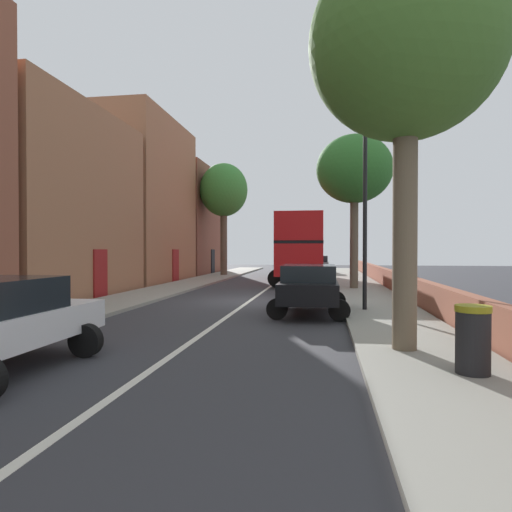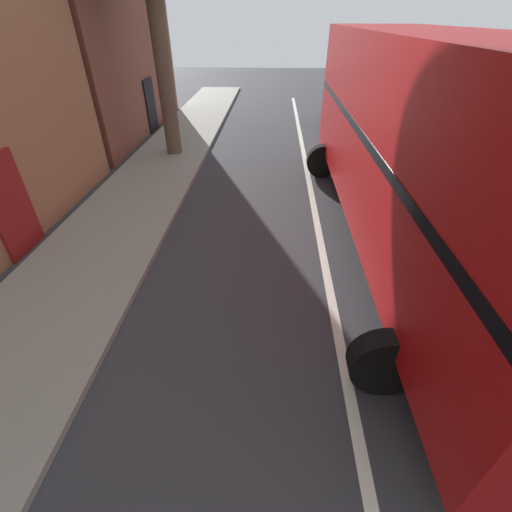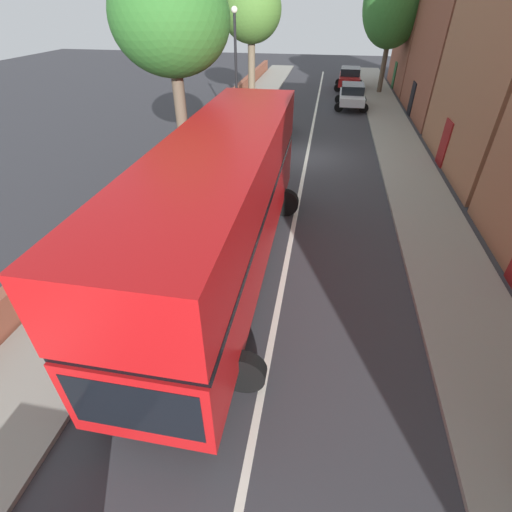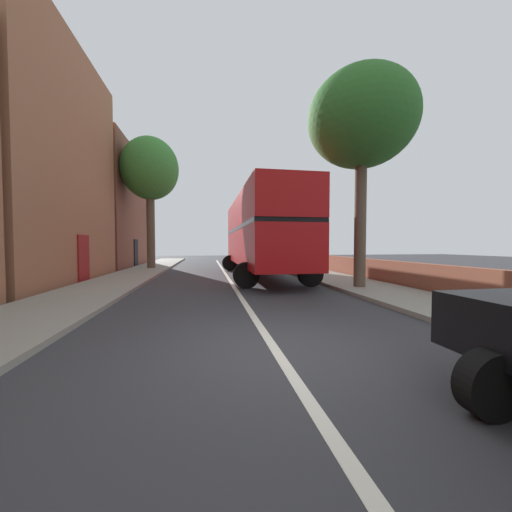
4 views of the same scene
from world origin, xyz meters
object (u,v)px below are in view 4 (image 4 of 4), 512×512
parked_car_grey_right_3 (249,254)px  street_tree_left_2 (150,170)px  double_decker_bus (260,231)px  street_tree_right_1 (362,121)px

parked_car_grey_right_3 → street_tree_left_2: 10.16m
double_decker_bus → street_tree_right_1: street_tree_right_1 is taller
double_decker_bus → parked_car_grey_right_3: bearing=85.3°
double_decker_bus → street_tree_right_1: 6.79m
street_tree_right_1 → street_tree_left_2: street_tree_left_2 is taller
street_tree_right_1 → street_tree_left_2: size_ratio=0.90×
double_decker_bus → street_tree_left_2: size_ratio=1.30×
street_tree_right_1 → parked_car_grey_right_3: bearing=97.8°
parked_car_grey_right_3 → street_tree_right_1: size_ratio=0.52×
street_tree_left_2 → parked_car_grey_right_3: bearing=29.9°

